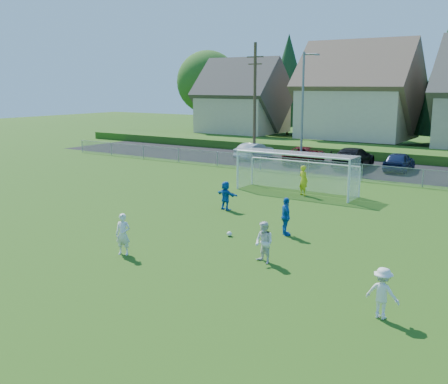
{
  "coord_description": "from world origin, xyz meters",
  "views": [
    {
      "loc": [
        13.75,
        -12.58,
        6.49
      ],
      "look_at": [
        0.0,
        8.0,
        1.4
      ],
      "focal_mm": 42.0,
      "sensor_mm": 36.0,
      "label": 1
    }
  ],
  "objects_px": {
    "player_white_a": "(123,234)",
    "player_blue_a": "(286,217)",
    "player_white_b": "(264,243)",
    "car_e": "(399,161)",
    "player_blue_b": "(226,196)",
    "car_b": "(254,151)",
    "soccer_goal": "(298,166)",
    "car_d": "(353,158)",
    "car_c": "(305,155)",
    "goalkeeper": "(303,180)",
    "soccer_ball": "(229,234)",
    "player_white_c": "(382,293)"
  },
  "relations": [
    {
      "from": "player_white_b",
      "to": "car_e",
      "type": "distance_m",
      "value": 24.2
    },
    {
      "from": "player_white_b",
      "to": "player_white_c",
      "type": "xyz_separation_m",
      "value": [
        5.07,
        -2.23,
        -0.04
      ]
    },
    {
      "from": "soccer_ball",
      "to": "player_white_a",
      "type": "height_order",
      "value": "player_white_a"
    },
    {
      "from": "car_d",
      "to": "player_white_a",
      "type": "bearing_deg",
      "value": 86.96
    },
    {
      "from": "soccer_ball",
      "to": "soccer_goal",
      "type": "xyz_separation_m",
      "value": [
        -1.75,
        10.24,
        1.52
      ]
    },
    {
      "from": "player_blue_a",
      "to": "player_white_b",
      "type": "bearing_deg",
      "value": 152.29
    },
    {
      "from": "player_white_a",
      "to": "car_b",
      "type": "xyz_separation_m",
      "value": [
        -9.38,
        25.92,
        -0.11
      ]
    },
    {
      "from": "player_blue_b",
      "to": "soccer_goal",
      "type": "bearing_deg",
      "value": -88.03
    },
    {
      "from": "player_white_a",
      "to": "player_white_b",
      "type": "bearing_deg",
      "value": 4.11
    },
    {
      "from": "player_white_c",
      "to": "soccer_goal",
      "type": "relative_size",
      "value": 0.2
    },
    {
      "from": "player_white_c",
      "to": "soccer_ball",
      "type": "bearing_deg",
      "value": -25.39
    },
    {
      "from": "car_b",
      "to": "car_e",
      "type": "height_order",
      "value": "car_e"
    },
    {
      "from": "soccer_ball",
      "to": "car_b",
      "type": "xyz_separation_m",
      "value": [
        -11.45,
        21.55,
        0.6
      ]
    },
    {
      "from": "player_blue_a",
      "to": "player_blue_b",
      "type": "xyz_separation_m",
      "value": [
        -4.84,
        2.53,
        -0.08
      ]
    },
    {
      "from": "player_white_b",
      "to": "soccer_goal",
      "type": "height_order",
      "value": "soccer_goal"
    },
    {
      "from": "player_white_a",
      "to": "player_white_c",
      "type": "relative_size",
      "value": 1.09
    },
    {
      "from": "player_blue_b",
      "to": "car_b",
      "type": "bearing_deg",
      "value": -51.55
    },
    {
      "from": "player_white_b",
      "to": "goalkeeper",
      "type": "xyz_separation_m",
      "value": [
        -4.03,
        11.87,
        0.12
      ]
    },
    {
      "from": "player_white_c",
      "to": "player_blue_b",
      "type": "relative_size",
      "value": 0.98
    },
    {
      "from": "goalkeeper",
      "to": "car_b",
      "type": "height_order",
      "value": "goalkeeper"
    },
    {
      "from": "car_c",
      "to": "player_blue_a",
      "type": "bearing_deg",
      "value": 106.5
    },
    {
      "from": "car_e",
      "to": "player_blue_b",
      "type": "bearing_deg",
      "value": 74.97
    },
    {
      "from": "goalkeeper",
      "to": "car_d",
      "type": "height_order",
      "value": "goalkeeper"
    },
    {
      "from": "player_white_a",
      "to": "goalkeeper",
      "type": "distance_m",
      "value": 14.09
    },
    {
      "from": "player_blue_a",
      "to": "car_d",
      "type": "distance_m",
      "value": 20.45
    },
    {
      "from": "car_b",
      "to": "soccer_goal",
      "type": "distance_m",
      "value": 14.93
    },
    {
      "from": "car_d",
      "to": "soccer_ball",
      "type": "bearing_deg",
      "value": 92.55
    },
    {
      "from": "player_white_a",
      "to": "car_d",
      "type": "bearing_deg",
      "value": 71.22
    },
    {
      "from": "player_white_a",
      "to": "player_blue_a",
      "type": "bearing_deg",
      "value": 36.32
    },
    {
      "from": "player_white_b",
      "to": "car_c",
      "type": "relative_size",
      "value": 0.3
    },
    {
      "from": "player_blue_a",
      "to": "goalkeeper",
      "type": "height_order",
      "value": "goalkeeper"
    },
    {
      "from": "player_white_a",
      "to": "player_white_c",
      "type": "distance_m",
      "value": 10.09
    },
    {
      "from": "player_white_a",
      "to": "player_blue_a",
      "type": "xyz_separation_m",
      "value": [
        4.02,
        5.88,
        0.03
      ]
    },
    {
      "from": "player_white_a",
      "to": "player_blue_a",
      "type": "relative_size",
      "value": 0.96
    },
    {
      "from": "player_white_b",
      "to": "car_d",
      "type": "height_order",
      "value": "car_d"
    },
    {
      "from": "player_blue_a",
      "to": "player_blue_b",
      "type": "distance_m",
      "value": 5.46
    },
    {
      "from": "player_blue_b",
      "to": "soccer_goal",
      "type": "xyz_separation_m",
      "value": [
        1.14,
        6.19,
        0.86
      ]
    },
    {
      "from": "player_white_b",
      "to": "soccer_goal",
      "type": "relative_size",
      "value": 0.21
    },
    {
      "from": "player_white_b",
      "to": "car_d",
      "type": "xyz_separation_m",
      "value": [
        -5.29,
        23.7,
        0.03
      ]
    },
    {
      "from": "goalkeeper",
      "to": "car_b",
      "type": "distance_m",
      "value": 15.76
    },
    {
      "from": "player_blue_a",
      "to": "car_c",
      "type": "height_order",
      "value": "player_blue_a"
    },
    {
      "from": "player_white_a",
      "to": "car_c",
      "type": "distance_m",
      "value": 26.18
    },
    {
      "from": "player_white_a",
      "to": "soccer_goal",
      "type": "xyz_separation_m",
      "value": [
        0.32,
        14.6,
        0.81
      ]
    },
    {
      "from": "player_white_b",
      "to": "goalkeeper",
      "type": "bearing_deg",
      "value": 128.41
    },
    {
      "from": "player_blue_b",
      "to": "goalkeeper",
      "type": "bearing_deg",
      "value": -95.39
    },
    {
      "from": "car_d",
      "to": "car_e",
      "type": "relative_size",
      "value": 1.3
    },
    {
      "from": "player_white_a",
      "to": "player_blue_b",
      "type": "relative_size",
      "value": 1.07
    },
    {
      "from": "car_e",
      "to": "car_b",
      "type": "bearing_deg",
      "value": -0.56
    },
    {
      "from": "car_b",
      "to": "soccer_goal",
      "type": "height_order",
      "value": "soccer_goal"
    },
    {
      "from": "player_blue_b",
      "to": "goalkeeper",
      "type": "xyz_separation_m",
      "value": [
        1.81,
        5.64,
        0.13
      ]
    }
  ]
}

